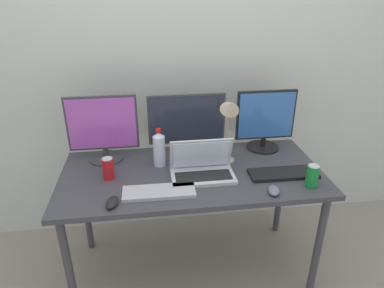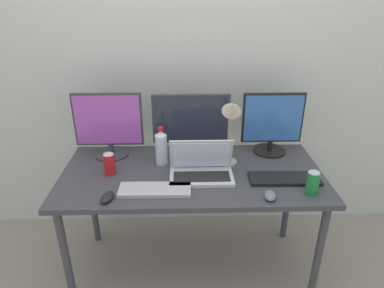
{
  "view_description": "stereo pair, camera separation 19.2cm",
  "coord_description": "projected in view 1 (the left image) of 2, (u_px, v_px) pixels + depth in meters",
  "views": [
    {
      "loc": [
        -0.24,
        -1.72,
        1.74
      ],
      "look_at": [
        0.0,
        0.0,
        0.92
      ],
      "focal_mm": 32.0,
      "sensor_mm": 36.0,
      "label": 1
    },
    {
      "loc": [
        -0.05,
        -1.74,
        1.74
      ],
      "look_at": [
        0.0,
        0.0,
        0.92
      ],
      "focal_mm": 32.0,
      "sensor_mm": 36.0,
      "label": 2
    }
  ],
  "objects": [
    {
      "name": "mouse_by_laptop",
      "position": [
        112.0,
        202.0,
        1.69
      ],
      "size": [
        0.08,
        0.12,
        0.03
      ],
      "primitive_type": "ellipsoid",
      "rotation": [
        0.0,
        0.0,
        -0.21
      ],
      "color": "black",
      "rests_on": "work_desk"
    },
    {
      "name": "mouse_by_keyboard",
      "position": [
        274.0,
        191.0,
        1.79
      ],
      "size": [
        0.08,
        0.11,
        0.03
      ],
      "primitive_type": "ellipsoid",
      "rotation": [
        0.0,
        0.0,
        -0.26
      ],
      "color": "slate",
      "rests_on": "work_desk"
    },
    {
      "name": "wall_back",
      "position": [
        180.0,
        55.0,
        2.29
      ],
      "size": [
        7.0,
        0.08,
        2.6
      ],
      "primitive_type": "cube",
      "color": "silver",
      "rests_on": "ground"
    },
    {
      "name": "monitor_center",
      "position": [
        186.0,
        122.0,
        2.12
      ],
      "size": [
        0.48,
        0.17,
        0.4
      ],
      "color": "#38383D",
      "rests_on": "work_desk"
    },
    {
      "name": "desk_lamp",
      "position": [
        229.0,
        119.0,
        1.95
      ],
      "size": [
        0.11,
        0.18,
        0.43
      ],
      "color": "tan",
      "rests_on": "work_desk"
    },
    {
      "name": "monitor_left",
      "position": [
        103.0,
        128.0,
        2.05
      ],
      "size": [
        0.42,
        0.21,
        0.41
      ],
      "color": "#38383D",
      "rests_on": "work_desk"
    },
    {
      "name": "monitor_right",
      "position": [
        265.0,
        120.0,
        2.2
      ],
      "size": [
        0.38,
        0.21,
        0.4
      ],
      "color": "black",
      "rests_on": "work_desk"
    },
    {
      "name": "soda_can_by_laptop",
      "position": [
        108.0,
        168.0,
        1.91
      ],
      "size": [
        0.07,
        0.07,
        0.13
      ],
      "color": "red",
      "rests_on": "work_desk"
    },
    {
      "name": "keyboard_main",
      "position": [
        283.0,
        173.0,
        1.96
      ],
      "size": [
        0.39,
        0.14,
        0.02
      ],
      "primitive_type": "cube",
      "rotation": [
        0.0,
        0.0,
        -0.01
      ],
      "color": "black",
      "rests_on": "work_desk"
    },
    {
      "name": "work_desk",
      "position": [
        192.0,
        182.0,
        2.03
      ],
      "size": [
        1.51,
        0.71,
        0.74
      ],
      "color": "#424247",
      "rests_on": "ground"
    },
    {
      "name": "water_bottle",
      "position": [
        159.0,
        149.0,
        2.03
      ],
      "size": [
        0.07,
        0.07,
        0.24
      ],
      "color": "silver",
      "rests_on": "work_desk"
    },
    {
      "name": "laptop_silver",
      "position": [
        202.0,
        168.0,
        1.94
      ],
      "size": [
        0.36,
        0.21,
        0.22
      ],
      "color": "silver",
      "rests_on": "work_desk"
    },
    {
      "name": "ground_plane",
      "position": [
        192.0,
        267.0,
        2.31
      ],
      "size": [
        16.0,
        16.0,
        0.0
      ],
      "primitive_type": "plane",
      "color": "gray"
    },
    {
      "name": "soda_can_near_keyboard",
      "position": [
        312.0,
        176.0,
        1.83
      ],
      "size": [
        0.07,
        0.07,
        0.13
      ],
      "color": "#197F33",
      "rests_on": "work_desk"
    },
    {
      "name": "keyboard_aux",
      "position": [
        159.0,
        192.0,
        1.79
      ],
      "size": [
        0.38,
        0.14,
        0.02
      ],
      "primitive_type": "cube",
      "rotation": [
        0.0,
        0.0,
        -0.02
      ],
      "color": "#B2B2B7",
      "rests_on": "work_desk"
    }
  ]
}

